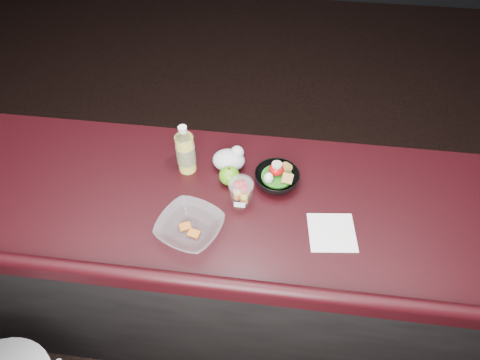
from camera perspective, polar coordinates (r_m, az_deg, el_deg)
name	(u,v)px	position (r m, az deg, el deg)	size (l,w,h in m)	color
room_shell	(187,49)	(0.81, -7.13, 16.93)	(8.00, 8.00, 8.00)	black
counter	(227,267)	(2.01, -1.74, -11.53)	(4.06, 0.71, 1.02)	black
lemonade_bottle	(186,152)	(1.63, -7.26, 3.70)	(0.07, 0.07, 0.22)	yellow
fruit_cup	(241,191)	(1.52, 0.14, -1.52)	(0.09, 0.09, 0.13)	white
green_apple	(229,176)	(1.61, -1.44, 0.59)	(0.08, 0.08, 0.08)	#3F860F
plastic_bag	(230,159)	(1.66, -1.37, 2.80)	(0.13, 0.10, 0.09)	silver
snack_bowl	(276,178)	(1.61, 4.89, 0.33)	(0.18, 0.18, 0.09)	black
takeout_bowl	(190,227)	(1.48, -6.70, -6.25)	(0.28, 0.28, 0.05)	silver
paper_napkin	(332,232)	(1.53, 12.15, -6.84)	(0.16, 0.16, 0.00)	white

